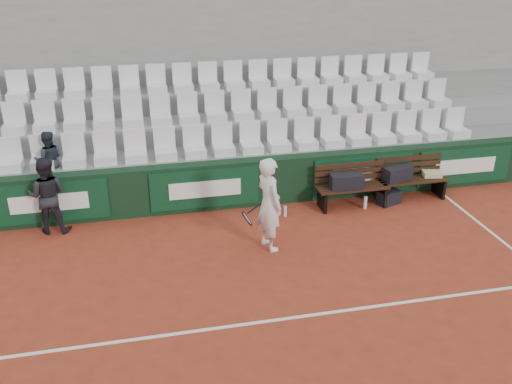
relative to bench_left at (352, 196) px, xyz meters
The scene contains 21 objects.
ground 4.44m from the bench_left, 129.36° to the right, with size 80.00×80.00×0.00m, color #993822.
court_baseline 4.44m from the bench_left, 129.36° to the right, with size 18.00×0.06×0.01m, color white.
back_barrier 2.81m from the bench_left, 168.44° to the left, with size 18.00×0.34×1.00m.
grandstand_tier_front 3.07m from the bench_left, 156.99° to the left, with size 18.00×0.95×1.00m, color gray.
grandstand_tier_mid 3.57m from the bench_left, 142.68° to the left, with size 18.00×0.95×1.45m, color gray.
grandstand_tier_back 4.24m from the bench_left, 132.27° to the left, with size 18.00×0.95×1.90m, color gray.
grandstand_rear_wall 5.06m from the bench_left, 127.10° to the left, with size 18.00×0.30×4.40m, color gray.
seat_row_front 3.18m from the bench_left, 160.07° to the left, with size 11.90×0.44×0.63m, color white.
seat_row_mid 3.76m from the bench_left, 145.00° to the left, with size 11.90×0.44×0.63m, color silver.
seat_row_back 4.52m from the bench_left, 133.93° to the left, with size 11.90×0.44×0.63m, color white.
bench_left is the anchor object (origin of this frame).
bench_right 1.40m from the bench_left, ahead, with size 1.50×0.56×0.45m, color #311D0E.
sports_bag_left 0.40m from the bench_left, behind, with size 0.67×0.29×0.29m, color black.
sports_bag_right 1.13m from the bench_left, ahead, with size 0.62×0.29×0.29m, color black.
towel 1.90m from the bench_left, ahead, with size 0.38×0.28×0.11m, color #CDBE85.
sports_bag_ground 0.82m from the bench_left, ahead, with size 0.47×0.29×0.29m, color black.
water_bottle_near 1.49m from the bench_left, behind, with size 0.06×0.06×0.22m, color silver.
water_bottle_far 0.30m from the bench_left, 34.18° to the right, with size 0.08×0.08×0.27m, color silver.
tennis_player 2.55m from the bench_left, 148.44° to the right, with size 0.79×0.73×1.73m.
ball_kid 6.03m from the bench_left, behind, with size 0.73×0.57×1.50m, color black.
spectator_c 6.24m from the bench_left, 169.88° to the left, with size 0.57×0.45×1.18m, color #202630.
Camera 1 is at (-1.48, -6.66, 5.16)m, focal length 40.00 mm.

